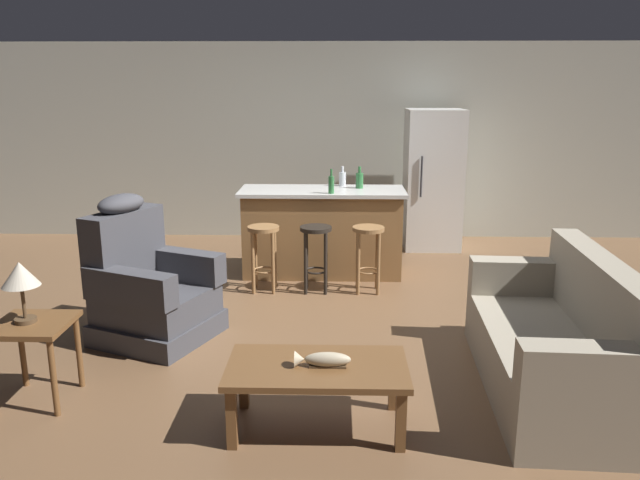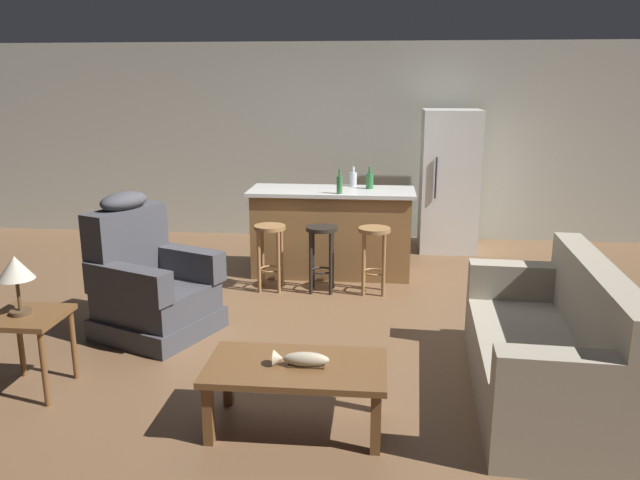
{
  "view_description": "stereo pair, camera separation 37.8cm",
  "coord_description": "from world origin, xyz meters",
  "views": [
    {
      "loc": [
        0.15,
        -5.36,
        2.09
      ],
      "look_at": [
        0.01,
        -0.1,
        0.75
      ],
      "focal_mm": 35.0,
      "sensor_mm": 36.0,
      "label": 1
    },
    {
      "loc": [
        0.53,
        -5.33,
        2.09
      ],
      "look_at": [
        0.01,
        -0.1,
        0.75
      ],
      "focal_mm": 35.0,
      "sensor_mm": 36.0,
      "label": 2
    }
  ],
  "objects": [
    {
      "name": "fish_figurine",
      "position": [
        0.07,
        -1.9,
        0.46
      ],
      "size": [
        0.34,
        0.1,
        0.1
      ],
      "color": "#4C3823",
      "rests_on": "coffee_table"
    },
    {
      "name": "end_table",
      "position": [
        -1.84,
        -1.59,
        0.46
      ],
      "size": [
        0.48,
        0.48,
        0.56
      ],
      "color": "brown",
      "rests_on": "ground_plane"
    },
    {
      "name": "bar_stool_right",
      "position": [
        0.48,
        0.72,
        0.47
      ],
      "size": [
        0.32,
        0.32,
        0.68
      ],
      "color": "olive",
      "rests_on": "ground_plane"
    },
    {
      "name": "kitchen_island",
      "position": [
        0.0,
        1.35,
        0.48
      ],
      "size": [
        1.8,
        0.7,
        0.95
      ],
      "color": "olive",
      "rests_on": "ground_plane"
    },
    {
      "name": "recliner_near_lamp",
      "position": [
        -1.41,
        -0.48,
        0.42
      ],
      "size": [
        1.1,
        1.1,
        1.2
      ],
      "rotation": [
        0.0,
        0.0,
        -0.4
      ],
      "color": "#3D3D42",
      "rests_on": "ground_plane"
    },
    {
      "name": "ground_plane",
      "position": [
        0.0,
        0.0,
        0.0
      ],
      "size": [
        12.0,
        12.0,
        0.0
      ],
      "color": "brown"
    },
    {
      "name": "bottle_tall_green",
      "position": [
        0.22,
        1.59,
        1.03
      ],
      "size": [
        0.08,
        0.08,
        0.22
      ],
      "color": "silver",
      "rests_on": "kitchen_island"
    },
    {
      "name": "bar_stool_middle",
      "position": [
        -0.05,
        0.72,
        0.47
      ],
      "size": [
        0.32,
        0.32,
        0.68
      ],
      "color": "black",
      "rests_on": "ground_plane"
    },
    {
      "name": "bottle_wine_dark",
      "position": [
        0.1,
        1.1,
        1.05
      ],
      "size": [
        0.06,
        0.06,
        0.26
      ],
      "color": "#2D6B38",
      "rests_on": "kitchen_island"
    },
    {
      "name": "table_lamp",
      "position": [
        -1.88,
        -1.59,
        0.87
      ],
      "size": [
        0.24,
        0.24,
        0.41
      ],
      "color": "#4C3823",
      "rests_on": "end_table"
    },
    {
      "name": "back_wall",
      "position": [
        0.0,
        3.12,
        1.3
      ],
      "size": [
        12.0,
        0.05,
        2.6
      ],
      "color": "#B2B2A3",
      "rests_on": "ground_plane"
    },
    {
      "name": "couch",
      "position": [
        1.69,
        -1.36,
        0.34
      ],
      "size": [
        0.94,
        1.94,
        0.94
      ],
      "rotation": [
        0.0,
        0.0,
        3.09
      ],
      "color": "#9E937F",
      "rests_on": "ground_plane"
    },
    {
      "name": "bar_stool_left",
      "position": [
        -0.58,
        0.72,
        0.47
      ],
      "size": [
        0.32,
        0.32,
        0.68
      ],
      "color": "olive",
      "rests_on": "ground_plane"
    },
    {
      "name": "refrigerator",
      "position": [
        1.38,
        2.55,
        0.88
      ],
      "size": [
        0.7,
        0.69,
        1.76
      ],
      "color": "white",
      "rests_on": "ground_plane"
    },
    {
      "name": "bottle_short_amber",
      "position": [
        0.41,
        1.45,
        1.04
      ],
      "size": [
        0.08,
        0.08,
        0.24
      ],
      "color": "#2D6B38",
      "rests_on": "kitchen_island"
    },
    {
      "name": "coffee_table",
      "position": [
        0.04,
        -1.88,
        0.36
      ],
      "size": [
        1.1,
        0.6,
        0.42
      ],
      "color": "brown",
      "rests_on": "ground_plane"
    }
  ]
}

